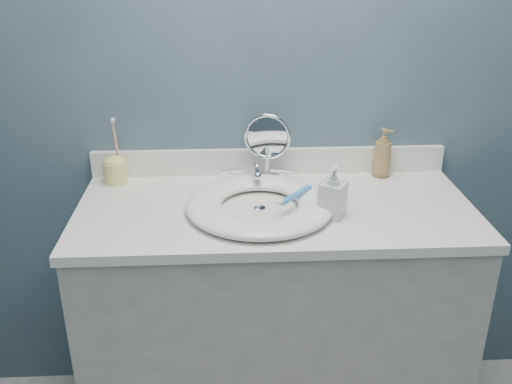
{
  "coord_description": "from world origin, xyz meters",
  "views": [
    {
      "loc": [
        -0.14,
        -0.61,
        1.63
      ],
      "look_at": [
        -0.06,
        0.94,
        0.94
      ],
      "focal_mm": 40.0,
      "sensor_mm": 36.0,
      "label": 1
    }
  ],
  "objects": [
    {
      "name": "soap_bottle_amber",
      "position": [
        0.38,
        1.2,
        0.97
      ],
      "size": [
        0.09,
        0.09,
        0.17
      ],
      "primitive_type": "imported",
      "rotation": [
        0.0,
        0.0,
        0.74
      ],
      "color": "olive",
      "rests_on": "countertop"
    },
    {
      "name": "toothbrush_lying",
      "position": [
        0.06,
        0.95,
        0.92
      ],
      "size": [
        0.12,
        0.14,
        0.02
      ],
      "rotation": [
        0.0,
        0.0,
        0.87
      ],
      "color": "#3A88CF",
      "rests_on": "basin"
    },
    {
      "name": "backsplash",
      "position": [
        0.0,
        1.24,
        0.93
      ],
      "size": [
        1.22,
        0.02,
        0.09
      ],
      "primitive_type": "cube",
      "color": "white",
      "rests_on": "countertop"
    },
    {
      "name": "back_wall",
      "position": [
        0.0,
        1.25,
        1.2
      ],
      "size": [
        2.2,
        0.02,
        2.4
      ],
      "primitive_type": "cube",
      "color": "#405260",
      "rests_on": "ground"
    },
    {
      "name": "countertop",
      "position": [
        0.0,
        0.97,
        0.86
      ],
      "size": [
        1.22,
        0.57,
        0.03
      ],
      "primitive_type": "cube",
      "color": "white",
      "rests_on": "vanity_cabinet"
    },
    {
      "name": "faucet",
      "position": [
        -0.05,
        1.14,
        0.91
      ],
      "size": [
        0.25,
        0.13,
        0.07
      ],
      "color": "silver",
      "rests_on": "countertop"
    },
    {
      "name": "vanity_cabinet",
      "position": [
        0.0,
        0.97,
        0.42
      ],
      "size": [
        1.2,
        0.55,
        0.85
      ],
      "primitive_type": "cube",
      "color": "beige",
      "rests_on": "ground"
    },
    {
      "name": "toothbrush_holder",
      "position": [
        -0.52,
        1.18,
        0.93
      ],
      "size": [
        0.08,
        0.08,
        0.22
      ],
      "rotation": [
        0.0,
        0.0,
        -0.4
      ],
      "color": "#EDE276",
      "rests_on": "countertop"
    },
    {
      "name": "makeup_mirror",
      "position": [
        -0.01,
        1.18,
        1.01
      ],
      "size": [
        0.16,
        0.09,
        0.23
      ],
      "rotation": [
        0.0,
        0.0,
        -0.18
      ],
      "color": "silver",
      "rests_on": "countertop"
    },
    {
      "name": "basin",
      "position": [
        -0.05,
        0.94,
        0.9
      ],
      "size": [
        0.45,
        0.45,
        0.04
      ],
      "primitive_type": null,
      "color": "white",
      "rests_on": "countertop"
    },
    {
      "name": "soap_bottle_clear",
      "position": [
        0.16,
        0.9,
        0.96
      ],
      "size": [
        0.1,
        0.1,
        0.16
      ],
      "primitive_type": "imported",
      "rotation": [
        0.0,
        0.0,
        -0.52
      ],
      "color": "silver",
      "rests_on": "countertop"
    },
    {
      "name": "drain",
      "position": [
        -0.05,
        0.94,
        0.88
      ],
      "size": [
        0.04,
        0.04,
        0.01
      ],
      "primitive_type": "cylinder",
      "color": "silver",
      "rests_on": "countertop"
    }
  ]
}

